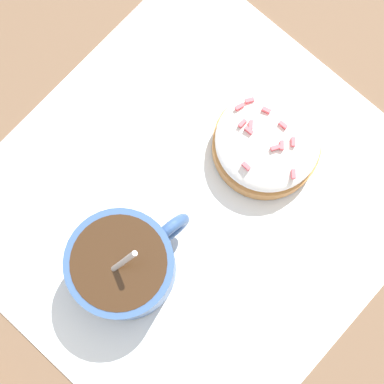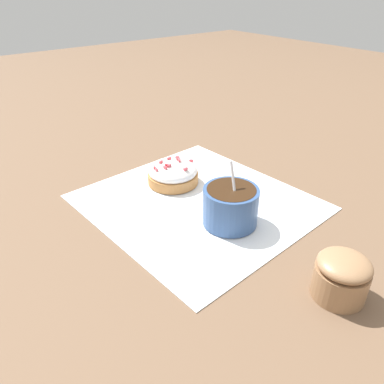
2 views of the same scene
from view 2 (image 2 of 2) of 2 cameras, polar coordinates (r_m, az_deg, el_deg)
name	(u,v)px [view 2 (image 2 of 2)]	position (r m, az deg, el deg)	size (l,w,h in m)	color
ground_plane	(197,203)	(0.60, 0.83, -1.63)	(3.00, 3.00, 0.00)	brown
paper_napkin	(197,202)	(0.60, 0.83, -1.51)	(0.35, 0.33, 0.00)	white
coffee_cup	(231,204)	(0.54, 5.95, -1.79)	(0.10, 0.08, 0.09)	#335184
frosted_pastry	(173,173)	(0.65, -2.92, 2.91)	(0.09, 0.09, 0.04)	#B2753D
sugar_bowl	(344,274)	(0.46, 22.14, -11.54)	(0.06, 0.06, 0.06)	#99704C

